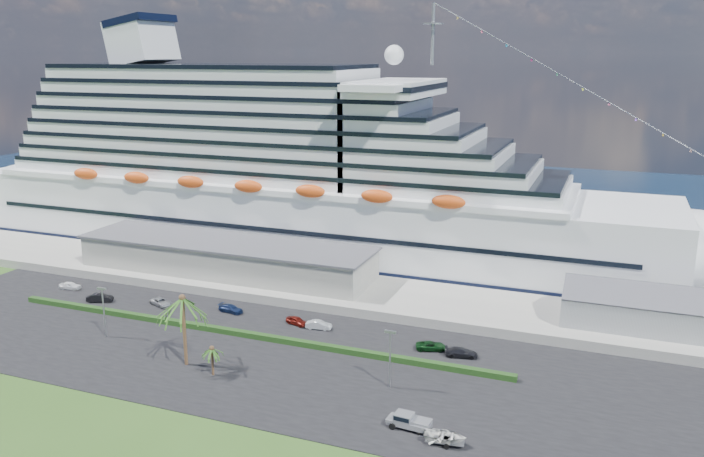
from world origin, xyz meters
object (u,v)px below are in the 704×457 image
at_px(parked_car_3, 231,309).
at_px(pickup_truck, 408,421).
at_px(boat_trailer, 445,436).
at_px(cruise_ship, 293,180).

relative_size(parked_car_3, pickup_truck, 0.84).
height_order(parked_car_3, boat_trailer, boat_trailer).
bearing_deg(pickup_truck, cruise_ship, 125.74).
height_order(parked_car_3, pickup_truck, pickup_truck).
bearing_deg(pickup_truck, parked_car_3, 147.36).
distance_m(cruise_ship, boat_trailer, 86.31).
distance_m(parked_car_3, pickup_truck, 47.77).
bearing_deg(boat_trailer, cruise_ship, 127.73).
height_order(cruise_ship, parked_car_3, cruise_ship).
bearing_deg(cruise_ship, pickup_truck, -54.26).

